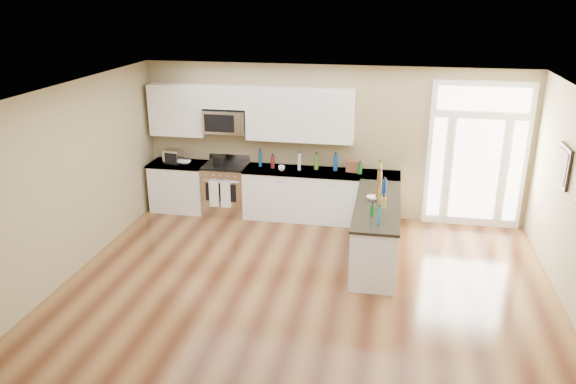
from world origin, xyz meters
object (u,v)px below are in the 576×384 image
at_px(stockpot, 220,160).
at_px(toaster_oven, 173,157).
at_px(kitchen_range, 226,189).
at_px(peninsula_cabinet, 376,233).

relative_size(stockpot, toaster_oven, 0.77).
height_order(kitchen_range, toaster_oven, toaster_oven).
xyz_separation_m(peninsula_cabinet, kitchen_range, (-2.88, 1.45, 0.04)).
bearing_deg(peninsula_cabinet, stockpot, 154.14).
distance_m(peninsula_cabinet, kitchen_range, 3.22).
bearing_deg(kitchen_range, toaster_oven, -176.51).
bearing_deg(kitchen_range, peninsula_cabinet, -26.71).
relative_size(peninsula_cabinet, stockpot, 9.55).
height_order(peninsula_cabinet, toaster_oven, toaster_oven).
bearing_deg(peninsula_cabinet, toaster_oven, 160.28).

